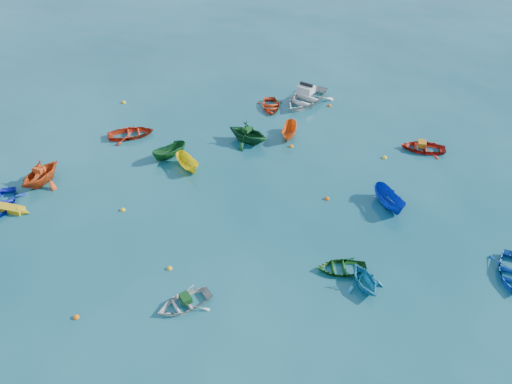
% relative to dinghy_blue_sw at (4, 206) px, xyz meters
% --- Properties ---
extents(ground, '(160.00, 160.00, 0.00)m').
position_rel_dinghy_blue_sw_xyz_m(ground, '(14.79, -0.96, 0.00)').
color(ground, '#0B3F50').
rests_on(ground, ground).
extents(dinghy_blue_sw, '(3.06, 3.58, 0.63)m').
position_rel_dinghy_blue_sw_xyz_m(dinghy_blue_sw, '(0.00, 0.00, 0.00)').
color(dinghy_blue_sw, '#0F1BC6').
rests_on(dinghy_blue_sw, ground).
extents(dinghy_white_near, '(3.26, 3.22, 0.55)m').
position_rel_dinghy_blue_sw_xyz_m(dinghy_white_near, '(13.20, -5.06, 0.00)').
color(dinghy_white_near, silver).
rests_on(dinghy_white_near, ground).
extents(dinghy_blue_se, '(2.70, 3.48, 0.66)m').
position_rel_dinghy_blue_sw_xyz_m(dinghy_blue_se, '(29.03, 0.29, 0.00)').
color(dinghy_blue_se, '#0D42A7').
rests_on(dinghy_blue_se, ground).
extents(dinghy_orange_w, '(3.29, 3.63, 1.66)m').
position_rel_dinghy_blue_sw_xyz_m(dinghy_orange_w, '(0.99, 2.70, 0.00)').
color(dinghy_orange_w, '#CC4613').
rests_on(dinghy_orange_w, ground).
extents(sampan_yellow_mid, '(2.48, 2.48, 0.99)m').
position_rel_dinghy_blue_sw_xyz_m(sampan_yellow_mid, '(9.68, 6.21, 0.00)').
color(sampan_yellow_mid, yellow).
rests_on(sampan_yellow_mid, ground).
extents(dinghy_green_e, '(2.95, 2.40, 0.54)m').
position_rel_dinghy_blue_sw_xyz_m(dinghy_green_e, '(20.40, -1.13, 0.00)').
color(dinghy_green_e, '#124F17').
rests_on(dinghy_green_e, ground).
extents(dinghy_cyan_se, '(2.83, 2.96, 1.21)m').
position_rel_dinghy_blue_sw_xyz_m(dinghy_cyan_se, '(21.61, -2.01, 0.00)').
color(dinghy_cyan_se, teal).
rests_on(dinghy_cyan_se, ground).
extents(dinghy_red_nw, '(4.05, 3.64, 0.69)m').
position_rel_dinghy_blue_sw_xyz_m(dinghy_red_nw, '(4.25, 9.39, 0.00)').
color(dinghy_red_nw, red).
rests_on(dinghy_red_nw, ground).
extents(sampan_orange_n, '(1.03, 2.65, 1.02)m').
position_rel_dinghy_blue_sw_xyz_m(sampan_orange_n, '(15.66, 11.75, 0.00)').
color(sampan_orange_n, orange).
rests_on(sampan_orange_n, ground).
extents(dinghy_green_n, '(3.97, 3.70, 1.69)m').
position_rel_dinghy_blue_sw_xyz_m(dinghy_green_n, '(12.85, 10.40, 0.00)').
color(dinghy_green_n, '#104520').
rests_on(dinghy_green_n, ground).
extents(dinghy_red_ne, '(3.07, 2.20, 0.63)m').
position_rel_dinghy_blue_sw_xyz_m(dinghy_red_ne, '(25.15, 11.90, 0.00)').
color(dinghy_red_ne, '#B41A0F').
rests_on(dinghy_red_ne, ground).
extents(sampan_blue_far, '(2.40, 3.02, 1.11)m').
position_rel_dinghy_blue_sw_xyz_m(sampan_blue_far, '(22.79, 4.84, 0.00)').
color(sampan_blue_far, '#0D2EAA').
rests_on(sampan_blue_far, ground).
extents(dinghy_red_far, '(2.79, 3.37, 0.61)m').
position_rel_dinghy_blue_sw_xyz_m(dinghy_red_far, '(13.47, 15.91, 0.00)').
color(dinghy_red_far, red).
rests_on(dinghy_red_far, ground).
extents(sampan_green_far, '(2.35, 2.73, 1.02)m').
position_rel_dinghy_blue_sw_xyz_m(sampan_green_far, '(8.03, 7.22, 0.00)').
color(sampan_green_far, '#124E1F').
rests_on(sampan_green_far, ground).
extents(motorboat_white, '(5.17, 5.94, 1.63)m').
position_rel_dinghy_blue_sw_xyz_m(motorboat_white, '(16.09, 17.50, 0.00)').
color(motorboat_white, silver).
rests_on(motorboat_white, ground).
extents(tarp_green_a, '(0.76, 0.77, 0.30)m').
position_rel_dinghy_blue_sw_xyz_m(tarp_green_a, '(13.27, -5.00, 0.43)').
color(tarp_green_a, '#0F3F16').
rests_on(tarp_green_a, dinghy_white_near).
extents(tarp_orange_a, '(0.73, 0.61, 0.31)m').
position_rel_dinghy_blue_sw_xyz_m(tarp_orange_a, '(1.00, 2.75, 0.99)').
color(tarp_orange_a, '#D54515').
rests_on(tarp_orange_a, dinghy_orange_w).
extents(tarp_green_b, '(0.66, 0.75, 0.30)m').
position_rel_dinghy_blue_sw_xyz_m(tarp_green_b, '(12.75, 10.43, 1.00)').
color(tarp_green_b, '#124A18').
rests_on(tarp_green_b, dinghy_green_n).
extents(tarp_orange_b, '(0.55, 0.73, 0.35)m').
position_rel_dinghy_blue_sw_xyz_m(tarp_orange_b, '(25.05, 11.90, 0.49)').
color(tarp_orange_b, '#C26C13').
rests_on(tarp_orange_b, dinghy_red_ne).
extents(buoy_or_a, '(0.30, 0.30, 0.30)m').
position_rel_dinghy_blue_sw_xyz_m(buoy_or_a, '(8.46, -6.85, 0.00)').
color(buoy_or_a, '#E55F0C').
rests_on(buoy_or_a, ground).
extents(buoy_ye_a, '(0.30, 0.30, 0.30)m').
position_rel_dinghy_blue_sw_xyz_m(buoy_ye_a, '(11.66, -2.92, 0.00)').
color(buoy_ye_a, gold).
rests_on(buoy_ye_a, ground).
extents(buoy_or_b, '(0.37, 0.37, 0.37)m').
position_rel_dinghy_blue_sw_xyz_m(buoy_or_b, '(21.54, -0.97, 0.00)').
color(buoy_or_b, orange).
rests_on(buoy_or_b, ground).
extents(buoy_ye_b, '(0.32, 0.32, 0.32)m').
position_rel_dinghy_blue_sw_xyz_m(buoy_ye_b, '(7.25, 1.11, 0.00)').
color(buoy_ye_b, gold).
rests_on(buoy_ye_b, ground).
extents(buoy_or_c, '(0.32, 0.32, 0.32)m').
position_rel_dinghy_blue_sw_xyz_m(buoy_or_c, '(16.02, 10.38, 0.00)').
color(buoy_or_c, orange).
rests_on(buoy_or_c, ground).
extents(buoy_ye_c, '(0.36, 0.36, 0.36)m').
position_rel_dinghy_blue_sw_xyz_m(buoy_ye_c, '(13.68, 11.08, 0.00)').
color(buoy_ye_c, yellow).
rests_on(buoy_ye_c, ground).
extents(buoy_or_d, '(0.32, 0.32, 0.32)m').
position_rel_dinghy_blue_sw_xyz_m(buoy_or_d, '(19.11, 4.76, 0.00)').
color(buoy_or_d, '#CF5C0B').
rests_on(buoy_or_d, ground).
extents(buoy_ye_d, '(0.38, 0.38, 0.38)m').
position_rel_dinghy_blue_sw_xyz_m(buoy_ye_d, '(1.42, 14.30, 0.00)').
color(buoy_ye_d, gold).
rests_on(buoy_ye_d, ground).
extents(buoy_or_e, '(0.34, 0.34, 0.34)m').
position_rel_dinghy_blue_sw_xyz_m(buoy_or_e, '(18.11, 17.24, 0.00)').
color(buoy_or_e, '#F3520D').
rests_on(buoy_or_e, ground).
extents(buoy_ye_e, '(0.34, 0.34, 0.34)m').
position_rel_dinghy_blue_sw_xyz_m(buoy_ye_e, '(22.56, 10.25, 0.00)').
color(buoy_ye_e, yellow).
rests_on(buoy_ye_e, ground).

